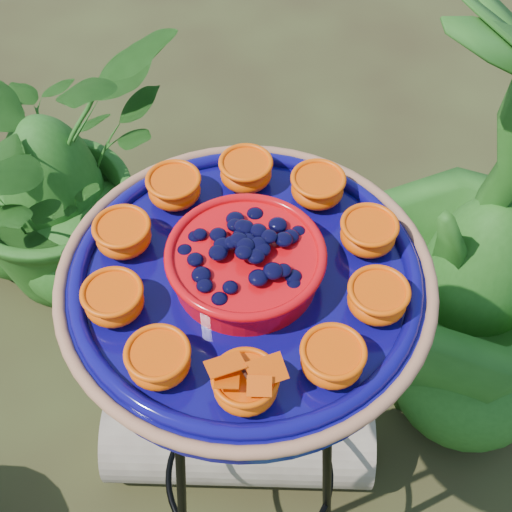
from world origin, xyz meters
The scene contains 6 objects.
ground_plane centered at (0.00, 0.00, 0.00)m, with size 20.00×20.00×0.00m, color black.
tripod_stand centered at (0.13, -0.03, 0.60)m, with size 0.45×0.45×0.98m.
feeder_dish centered at (0.13, -0.03, 1.03)m, with size 0.62×0.62×0.12m.
driftwood_log centered at (0.08, 0.13, 0.11)m, with size 0.22×0.22×0.66m, color tan.
shrub_back_left centered at (-0.57, 0.72, 0.41)m, with size 0.73×0.63×0.81m, color #205316.
shrub_back_right centered at (0.61, 0.53, 0.57)m, with size 0.64×0.64×1.14m, color #205316.
Camera 1 is at (0.24, -0.61, 1.80)m, focal length 50.00 mm.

